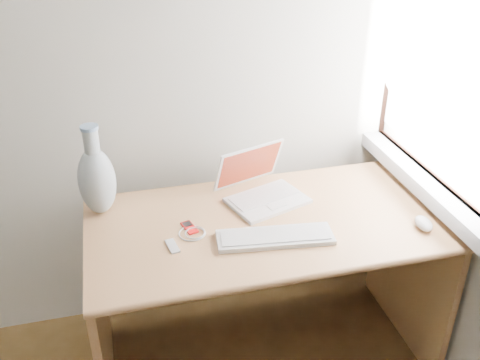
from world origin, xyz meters
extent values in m
cube|color=white|center=(1.75, 1.30, 1.32)|extent=(0.01, 0.90, 1.00)
cube|color=gray|center=(1.69, 1.30, 0.79)|extent=(0.10, 0.96, 0.06)
cube|color=white|center=(1.67, 1.30, 1.35)|extent=(0.02, 0.84, 0.92)
cube|color=tan|center=(1.03, 1.28, 0.71)|extent=(1.37, 0.69, 0.03)
cube|color=tan|center=(0.36, 1.28, 0.35)|extent=(0.03, 0.65, 0.70)
cube|color=tan|center=(1.70, 1.28, 0.35)|extent=(0.03, 0.65, 0.70)
cube|color=tan|center=(1.03, 1.61, 0.47)|extent=(1.32, 0.03, 0.46)
cube|color=white|center=(1.07, 1.41, 0.73)|extent=(0.35, 0.30, 0.01)
cube|color=silver|center=(1.07, 1.41, 0.74)|extent=(0.30, 0.20, 0.00)
cube|color=white|center=(1.07, 1.51, 0.84)|extent=(0.31, 0.17, 0.19)
cube|color=#953310|center=(1.07, 1.51, 0.84)|extent=(0.28, 0.15, 0.17)
cube|color=white|center=(1.02, 1.15, 0.74)|extent=(0.44, 0.18, 0.02)
cube|color=silver|center=(1.02, 1.15, 0.75)|extent=(0.40, 0.15, 0.00)
ellipsoid|color=white|center=(1.58, 1.09, 0.74)|extent=(0.08, 0.11, 0.03)
cube|color=red|center=(0.73, 1.30, 0.73)|extent=(0.06, 0.09, 0.01)
cube|color=black|center=(0.73, 1.30, 0.73)|extent=(0.04, 0.04, 0.00)
torus|color=white|center=(0.73, 1.26, 0.73)|extent=(0.13, 0.13, 0.01)
cube|color=white|center=(0.65, 1.20, 0.73)|extent=(0.05, 0.09, 0.01)
ellipsoid|color=#AFBFCA|center=(0.41, 1.50, 0.86)|extent=(0.14, 0.14, 0.27)
cylinder|color=#AFBFCA|center=(0.41, 1.50, 1.03)|extent=(0.06, 0.06, 0.11)
cylinder|color=#7EA2CB|center=(0.41, 1.50, 1.09)|extent=(0.07, 0.07, 0.01)
camera|label=1|loc=(0.50, -0.35, 1.86)|focal=40.00mm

